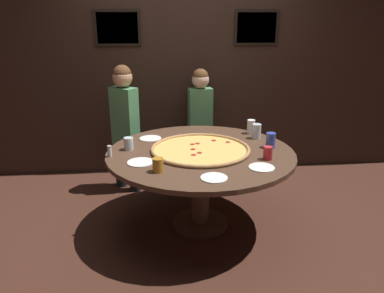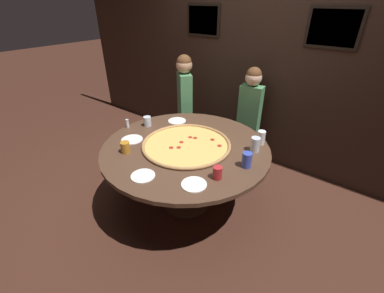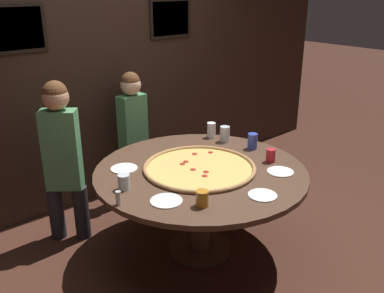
# 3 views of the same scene
# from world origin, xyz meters

# --- Properties ---
(ground_plane) EXTENTS (24.00, 24.00, 0.00)m
(ground_plane) POSITION_xyz_m (0.00, 0.00, 0.00)
(ground_plane) COLOR #422319
(back_wall) EXTENTS (6.40, 0.08, 2.60)m
(back_wall) POSITION_xyz_m (0.00, 1.43, 1.30)
(back_wall) COLOR black
(back_wall) RESTS_ON ground_plane
(dining_table) EXTENTS (1.66, 1.66, 0.74)m
(dining_table) POSITION_xyz_m (0.00, 0.00, 0.62)
(dining_table) COLOR #4C3323
(dining_table) RESTS_ON ground_plane
(giant_pizza) EXTENTS (0.88, 0.88, 0.03)m
(giant_pizza) POSITION_xyz_m (-0.00, 0.01, 0.75)
(giant_pizza) COLOR #EAB75B
(giant_pizza) RESTS_ON dining_table
(drink_cup_beside_pizza) EXTENTS (0.09, 0.09, 0.11)m
(drink_cup_beside_pizza) POSITION_xyz_m (-0.63, 0.10, 0.80)
(drink_cup_beside_pizza) COLOR silver
(drink_cup_beside_pizza) RESTS_ON dining_table
(drink_cup_by_shaker) EXTENTS (0.08, 0.08, 0.14)m
(drink_cup_by_shaker) POSITION_xyz_m (0.57, 0.49, 0.81)
(drink_cup_by_shaker) COLOR white
(drink_cup_by_shaker) RESTS_ON dining_table
(drink_cup_far_left) EXTENTS (0.09, 0.09, 0.14)m
(drink_cup_far_left) POSITION_xyz_m (0.64, 0.04, 0.81)
(drink_cup_far_left) COLOR #384CB7
(drink_cup_far_left) RESTS_ON dining_table
(drink_cup_front_edge) EXTENTS (0.09, 0.09, 0.11)m
(drink_cup_front_edge) POSITION_xyz_m (-0.37, -0.44, 0.79)
(drink_cup_front_edge) COLOR #BC7A23
(drink_cup_front_edge) RESTS_ON dining_table
(drink_cup_near_right) EXTENTS (0.08, 0.08, 0.11)m
(drink_cup_near_right) POSITION_xyz_m (0.53, -0.25, 0.79)
(drink_cup_near_right) COLOR #B22328
(drink_cup_near_right) RESTS_ON dining_table
(drink_cup_near_left) EXTENTS (0.09, 0.09, 0.14)m
(drink_cup_near_left) POSITION_xyz_m (0.58, 0.33, 0.81)
(drink_cup_near_left) COLOR silver
(drink_cup_near_left) RESTS_ON dining_table
(white_plate_near_front) EXTENTS (0.22, 0.22, 0.01)m
(white_plate_near_front) POSITION_xyz_m (-0.52, -0.24, 0.74)
(white_plate_near_front) COLOR white
(white_plate_near_front) RESTS_ON dining_table
(white_plate_right_side) EXTENTS (0.21, 0.21, 0.01)m
(white_plate_right_side) POSITION_xyz_m (-0.45, 0.40, 0.74)
(white_plate_right_side) COLOR white
(white_plate_right_side) RESTS_ON dining_table
(white_plate_beside_cup) EXTENTS (0.20, 0.20, 0.01)m
(white_plate_beside_cup) POSITION_xyz_m (0.03, -0.60, 0.74)
(white_plate_beside_cup) COLOR white
(white_plate_beside_cup) RESTS_ON dining_table
(white_plate_far_back) EXTENTS (0.20, 0.20, 0.01)m
(white_plate_far_back) POSITION_xyz_m (0.43, -0.43, 0.74)
(white_plate_far_back) COLOR white
(white_plate_far_back) RESTS_ON dining_table
(condiment_shaker) EXTENTS (0.04, 0.04, 0.10)m
(condiment_shaker) POSITION_xyz_m (-0.78, -0.07, 0.79)
(condiment_shaker) COLOR silver
(condiment_shaker) RESTS_ON dining_table
(diner_far_right) EXTENTS (0.34, 0.20, 1.32)m
(diner_far_right) POSITION_xyz_m (0.12, 1.15, 0.75)
(diner_far_right) COLOR #232328
(diner_far_right) RESTS_ON ground_plane
(diner_centre_back) EXTENTS (0.35, 0.32, 1.40)m
(diner_centre_back) POSITION_xyz_m (-0.73, 0.89, 0.79)
(diner_centre_back) COLOR #232328
(diner_centre_back) RESTS_ON ground_plane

